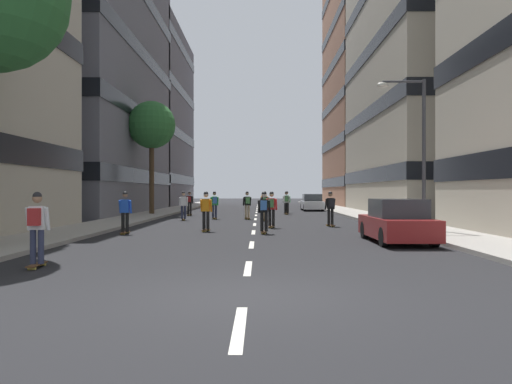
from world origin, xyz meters
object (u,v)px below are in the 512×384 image
skater_6 (286,201)px  skater_4 (264,210)px  parked_car_mid (397,222)px  skater_13 (183,204)px  skater_2 (125,210)px  skater_10 (189,202)px  skater_1 (215,203)px  skater_7 (287,201)px  skater_11 (206,209)px  skater_12 (265,204)px  skater_0 (264,202)px  skater_3 (247,203)px  skater_9 (331,206)px  skater_5 (37,224)px  street_tree_mid (152,126)px  parked_car_near (312,203)px  skater_8 (272,207)px  streetlamp_right (416,137)px

skater_6 → skater_4: bearing=-96.2°
parked_car_mid → skater_13: 16.03m
skater_2 → skater_10: (0.47, 15.52, 0.03)m
skater_1 → skater_7: (5.10, 8.48, -0.03)m
skater_13 → skater_6: bearing=48.6°
skater_11 → skater_12: (2.70, 7.75, 0.03)m
parked_car_mid → skater_0: (-4.44, 19.02, 0.29)m
skater_0 → skater_4: size_ratio=1.00×
skater_11 → skater_2: bearing=-156.4°
skater_3 → skater_4: size_ratio=1.00×
skater_9 → skater_5: bearing=-123.0°
skater_9 → skater_11: 6.72m
skater_3 → skater_12: same height
parked_car_mid → street_tree_mid: bearing=123.8°
parked_car_near → street_tree_mid: street_tree_mid is taller
skater_5 → skater_8: (5.78, 12.57, 0.00)m
skater_1 → streetlamp_right: bearing=-46.4°
parked_car_near → streetlamp_right: (1.97, -23.78, 3.44)m
parked_car_near → skater_8: (-4.21, -21.21, 0.32)m
skater_0 → skater_6: 2.28m
skater_3 → skater_5: bearing=-102.6°
skater_4 → skater_5: same height
parked_car_mid → skater_13: (-9.45, 12.95, 0.29)m
parked_car_near → skater_4: bearing=-100.7°
streetlamp_right → skater_4: bearing=-174.0°
streetlamp_right → skater_2: (-12.36, -0.96, -3.15)m
skater_1 → street_tree_mid: bearing=137.0°
street_tree_mid → skater_4: size_ratio=4.65×
skater_0 → skater_2: same height
skater_0 → skater_1: bearing=-124.6°
skater_2 → skater_10: bearing=88.2°
skater_3 → skater_7: 9.31m
skater_5 → skater_8: size_ratio=1.00×
skater_2 → skater_7: size_ratio=1.00×
skater_2 → skater_3: (4.82, 10.75, 0.03)m
parked_car_near → skater_0: size_ratio=2.47×
skater_10 → street_tree_mid: bearing=174.3°
skater_8 → skater_6: bearing=83.9°
skater_3 → skater_13: bearing=-164.8°
skater_4 → skater_10: bearing=109.2°
streetlamp_right → skater_6: 17.30m
skater_0 → skater_9: (3.24, -11.28, 0.03)m
skater_8 → streetlamp_right: bearing=-22.6°
skater_6 → skater_10: bearing=-166.0°
parked_car_near → skater_6: skater_6 is taller
skater_0 → skater_4: same height
skater_5 → skater_13: bearing=88.4°
skater_10 → skater_5: bearing=-90.2°
parked_car_mid → streetlamp_right: (1.97, 4.20, 3.44)m
skater_1 → skater_9: (6.48, -6.59, 0.00)m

